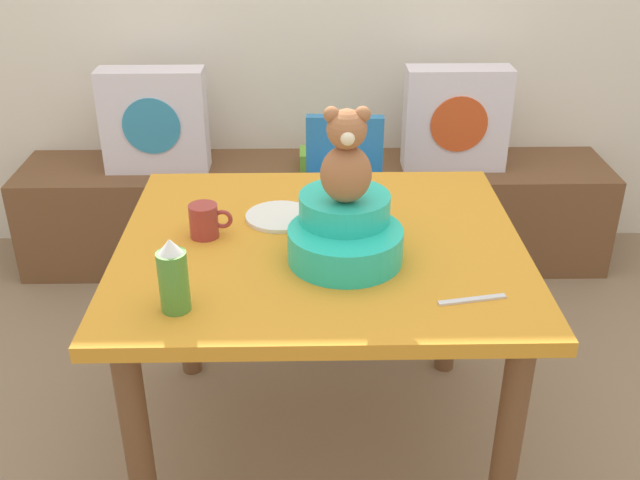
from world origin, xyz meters
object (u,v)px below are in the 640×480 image
(teddy_bear, at_px, (346,158))
(ketchup_bottle, at_px, (173,277))
(pillow_floral_right, at_px, (456,119))
(dinner_plate_near, at_px, (280,217))
(pillow_floral_left, at_px, (154,121))
(coffee_mug, at_px, (205,221))
(infant_seat_teal, at_px, (345,232))
(dining_table, at_px, (321,275))
(book_stack, at_px, (323,158))
(highchair, at_px, (344,194))

(teddy_bear, bearing_deg, ketchup_bottle, -148.70)
(pillow_floral_right, bearing_deg, dinner_plate_near, -123.71)
(pillow_floral_left, height_order, ketchup_bottle, ketchup_bottle)
(ketchup_bottle, relative_size, dinner_plate_near, 0.92)
(pillow_floral_right, xyz_separation_m, dinner_plate_near, (-0.72, -1.08, 0.07))
(teddy_bear, relative_size, coffee_mug, 2.08)
(infant_seat_teal, xyz_separation_m, dinner_plate_near, (-0.18, 0.23, -0.07))
(dining_table, height_order, teddy_bear, teddy_bear)
(dining_table, xyz_separation_m, infant_seat_teal, (0.06, -0.09, 0.18))
(pillow_floral_left, xyz_separation_m, dining_table, (0.68, -1.22, -0.05))
(book_stack, distance_m, infant_seat_teal, 1.37)
(dining_table, distance_m, coffee_mug, 0.36)
(pillow_floral_left, height_order, coffee_mug, pillow_floral_left)
(coffee_mug, bearing_deg, pillow_floral_left, 106.97)
(pillow_floral_left, distance_m, teddy_bear, 1.54)
(teddy_bear, distance_m, dinner_plate_near, 0.40)
(teddy_bear, relative_size, ketchup_bottle, 1.35)
(highchair, bearing_deg, dinner_plate_near, -108.53)
(pillow_floral_right, distance_m, highchair, 0.67)
(teddy_bear, height_order, coffee_mug, teddy_bear)
(dining_table, height_order, ketchup_bottle, ketchup_bottle)
(highchair, height_order, ketchup_bottle, ketchup_bottle)
(dining_table, xyz_separation_m, dinner_plate_near, (-0.12, 0.14, 0.11))
(pillow_floral_left, bearing_deg, infant_seat_teal, -60.42)
(dining_table, distance_m, teddy_bear, 0.40)
(teddy_bear, bearing_deg, dining_table, 124.55)
(dining_table, bearing_deg, pillow_floral_right, 63.74)
(pillow_floral_left, xyz_separation_m, pillow_floral_right, (1.28, 0.00, 0.00))
(coffee_mug, relative_size, dinner_plate_near, 0.60)
(ketchup_bottle, bearing_deg, pillow_floral_right, 58.69)
(infant_seat_teal, bearing_deg, pillow_floral_right, 67.57)
(pillow_floral_left, bearing_deg, ketchup_bottle, -77.81)
(ketchup_bottle, bearing_deg, coffee_mug, 86.05)
(infant_seat_teal, bearing_deg, pillow_floral_left, 119.58)
(infant_seat_teal, xyz_separation_m, coffee_mug, (-0.38, 0.12, -0.02))
(dining_table, relative_size, coffee_mug, 9.24)
(book_stack, xyz_separation_m, coffee_mug, (-0.35, -1.20, 0.29))
(pillow_floral_right, distance_m, dining_table, 1.36)
(pillow_floral_right, bearing_deg, dining_table, -116.26)
(pillow_floral_right, height_order, coffee_mug, pillow_floral_right)
(pillow_floral_left, bearing_deg, coffee_mug, -73.03)
(infant_seat_teal, bearing_deg, dinner_plate_near, 127.56)
(highchair, bearing_deg, book_stack, 99.29)
(ketchup_bottle, bearing_deg, pillow_floral_left, 102.19)
(highchair, distance_m, ketchup_bottle, 1.26)
(ketchup_bottle, bearing_deg, teddy_bear, 31.30)
(pillow_floral_left, bearing_deg, teddy_bear, -60.43)
(highchair, height_order, teddy_bear, teddy_bear)
(ketchup_bottle, distance_m, dinner_plate_near, 0.54)
(ketchup_bottle, relative_size, coffee_mug, 1.54)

